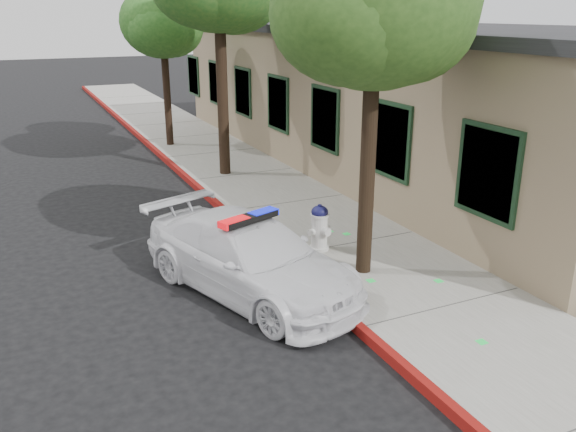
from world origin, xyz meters
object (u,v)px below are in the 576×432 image
(clapboard_building, at_px, (393,95))
(police_car, at_px, (250,257))
(fire_hydrant, at_px, (320,227))
(street_tree_far, at_px, (164,25))
(street_tree_near, at_px, (376,9))

(clapboard_building, bearing_deg, police_car, -137.71)
(fire_hydrant, bearing_deg, street_tree_far, 77.18)
(fire_hydrant, height_order, street_tree_far, street_tree_far)
(police_car, distance_m, street_tree_near, 4.52)
(street_tree_far, bearing_deg, police_car, -97.99)
(street_tree_near, distance_m, street_tree_far, 12.14)
(clapboard_building, bearing_deg, fire_hydrant, -133.80)
(street_tree_near, xyz_separation_m, street_tree_far, (-0.42, 12.12, -0.49))
(police_car, distance_m, fire_hydrant, 2.01)
(clapboard_building, distance_m, fire_hydrant, 8.49)
(clapboard_building, xyz_separation_m, street_tree_near, (-5.52, -7.27, 2.53))
(clapboard_building, relative_size, police_car, 4.34)
(clapboard_building, xyz_separation_m, street_tree_far, (-5.94, 4.85, 2.04))
(police_car, bearing_deg, clapboard_building, 22.79)
(street_tree_near, bearing_deg, street_tree_far, 92.00)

